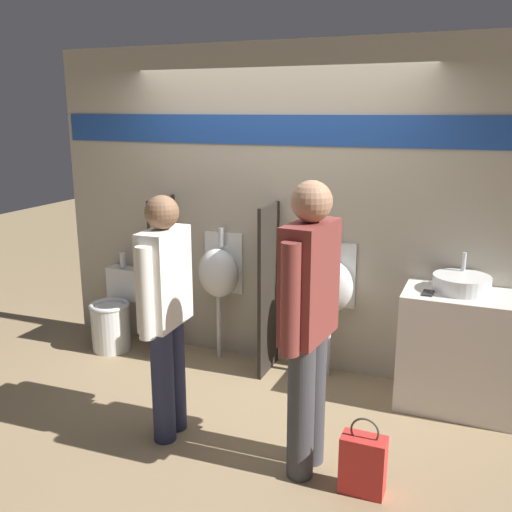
{
  "coord_description": "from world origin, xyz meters",
  "views": [
    {
      "loc": [
        1.65,
        -3.85,
        2.16
      ],
      "look_at": [
        0.0,
        0.17,
        1.05
      ],
      "focal_mm": 40.0,
      "sensor_mm": 36.0,
      "label": 1
    }
  ],
  "objects_px": {
    "urinal_near_counter": "(219,273)",
    "toilet": "(114,316)",
    "cell_phone": "(428,293)",
    "person_with_lanyard": "(309,318)",
    "urinal_far": "(330,286)",
    "shopping_bag": "(363,464)",
    "person_in_vest": "(166,308)",
    "sink_basin": "(462,283)"
  },
  "relations": [
    {
      "from": "cell_phone",
      "to": "person_in_vest",
      "type": "relative_size",
      "value": 0.08
    },
    {
      "from": "urinal_near_counter",
      "to": "toilet",
      "type": "bearing_deg",
      "value": -169.91
    },
    {
      "from": "toilet",
      "to": "sink_basin",
      "type": "bearing_deg",
      "value": 1.75
    },
    {
      "from": "toilet",
      "to": "cell_phone",
      "type": "bearing_deg",
      "value": -1.34
    },
    {
      "from": "person_with_lanyard",
      "to": "shopping_bag",
      "type": "distance_m",
      "value": 0.9
    },
    {
      "from": "toilet",
      "to": "person_with_lanyard",
      "type": "xyz_separation_m",
      "value": [
        2.22,
        -1.12,
        0.68
      ]
    },
    {
      "from": "person_with_lanyard",
      "to": "cell_phone",
      "type": "bearing_deg",
      "value": -22.17
    },
    {
      "from": "urinal_far",
      "to": "cell_phone",
      "type": "bearing_deg",
      "value": -17.39
    },
    {
      "from": "sink_basin",
      "to": "shopping_bag",
      "type": "distance_m",
      "value": 1.57
    },
    {
      "from": "sink_basin",
      "to": "urinal_far",
      "type": "height_order",
      "value": "urinal_far"
    },
    {
      "from": "person_with_lanyard",
      "to": "sink_basin",
      "type": "bearing_deg",
      "value": -26.76
    },
    {
      "from": "urinal_near_counter",
      "to": "person_with_lanyard",
      "type": "bearing_deg",
      "value": -46.78
    },
    {
      "from": "urinal_near_counter",
      "to": "toilet",
      "type": "height_order",
      "value": "urinal_near_counter"
    },
    {
      "from": "cell_phone",
      "to": "person_with_lanyard",
      "type": "xyz_separation_m",
      "value": [
        -0.57,
        -1.05,
        0.09
      ]
    },
    {
      "from": "urinal_near_counter",
      "to": "person_in_vest",
      "type": "relative_size",
      "value": 0.71
    },
    {
      "from": "sink_basin",
      "to": "urinal_near_counter",
      "type": "distance_m",
      "value": 2.01
    },
    {
      "from": "urinal_near_counter",
      "to": "toilet",
      "type": "distance_m",
      "value": 1.13
    },
    {
      "from": "sink_basin",
      "to": "cell_phone",
      "type": "bearing_deg",
      "value": -143.92
    },
    {
      "from": "sink_basin",
      "to": "toilet",
      "type": "xyz_separation_m",
      "value": [
        -3.0,
        -0.09,
        -0.64
      ]
    },
    {
      "from": "urinal_far",
      "to": "toilet",
      "type": "distance_m",
      "value": 2.07
    },
    {
      "from": "urinal_near_counter",
      "to": "urinal_far",
      "type": "xyz_separation_m",
      "value": [
        1.0,
        0.0,
        0.0
      ]
    },
    {
      "from": "urinal_near_counter",
      "to": "person_in_vest",
      "type": "height_order",
      "value": "person_in_vest"
    },
    {
      "from": "cell_phone",
      "to": "person_in_vest",
      "type": "distance_m",
      "value": 1.86
    },
    {
      "from": "urinal_far",
      "to": "shopping_bag",
      "type": "bearing_deg",
      "value": -67.06
    },
    {
      "from": "toilet",
      "to": "shopping_bag",
      "type": "relative_size",
      "value": 1.83
    },
    {
      "from": "toilet",
      "to": "person_in_vest",
      "type": "xyz_separation_m",
      "value": [
        1.24,
        -1.1,
        0.61
      ]
    },
    {
      "from": "person_in_vest",
      "to": "toilet",
      "type": "bearing_deg",
      "value": 46.62
    },
    {
      "from": "sink_basin",
      "to": "cell_phone",
      "type": "height_order",
      "value": "sink_basin"
    },
    {
      "from": "toilet",
      "to": "shopping_bag",
      "type": "bearing_deg",
      "value": -25.06
    },
    {
      "from": "cell_phone",
      "to": "person_with_lanyard",
      "type": "relative_size",
      "value": 0.08
    },
    {
      "from": "person_with_lanyard",
      "to": "shopping_bag",
      "type": "xyz_separation_m",
      "value": [
        0.38,
        -0.1,
        -0.81
      ]
    },
    {
      "from": "cell_phone",
      "to": "shopping_bag",
      "type": "height_order",
      "value": "cell_phone"
    },
    {
      "from": "urinal_far",
      "to": "person_in_vest",
      "type": "xyz_separation_m",
      "value": [
        -0.76,
        -1.27,
        0.13
      ]
    },
    {
      "from": "urinal_near_counter",
      "to": "toilet",
      "type": "relative_size",
      "value": 1.35
    },
    {
      "from": "cell_phone",
      "to": "toilet",
      "type": "height_order",
      "value": "cell_phone"
    },
    {
      "from": "person_in_vest",
      "to": "shopping_bag",
      "type": "height_order",
      "value": "person_in_vest"
    },
    {
      "from": "toilet",
      "to": "person_with_lanyard",
      "type": "height_order",
      "value": "person_with_lanyard"
    },
    {
      "from": "urinal_far",
      "to": "shopping_bag",
      "type": "height_order",
      "value": "urinal_far"
    },
    {
      "from": "urinal_far",
      "to": "person_with_lanyard",
      "type": "height_order",
      "value": "person_with_lanyard"
    },
    {
      "from": "urinal_far",
      "to": "person_in_vest",
      "type": "relative_size",
      "value": 0.71
    },
    {
      "from": "urinal_far",
      "to": "person_in_vest",
      "type": "height_order",
      "value": "person_in_vest"
    },
    {
      "from": "person_in_vest",
      "to": "cell_phone",
      "type": "bearing_deg",
      "value": -58.22
    }
  ]
}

